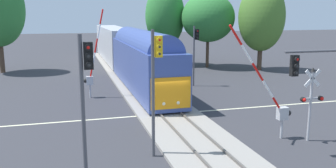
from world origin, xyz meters
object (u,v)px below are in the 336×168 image
(crossing_gate_near, at_px, (276,103))
(traffic_signal_near_left, at_px, (86,90))
(traffic_signal_near_right, at_px, (332,73))
(traffic_signal_far_side, at_px, (195,46))
(maple_right_background, at_px, (262,17))
(traffic_signal_median, at_px, (156,73))
(commuter_train, at_px, (126,49))
(crossing_signal_mast, at_px, (311,97))
(crossing_gate_far, at_px, (91,71))
(elm_centre_background, at_px, (165,16))
(oak_far_right, at_px, (208,18))

(crossing_gate_near, bearing_deg, traffic_signal_near_left, -161.19)
(traffic_signal_near_left, bearing_deg, traffic_signal_near_right, 5.74)
(traffic_signal_far_side, xyz_separation_m, maple_right_background, (11.09, 7.28, 2.64))
(traffic_signal_near_right, relative_size, traffic_signal_median, 0.87)
(commuter_train, distance_m, maple_right_background, 16.84)
(traffic_signal_near_left, relative_size, traffic_signal_far_side, 1.07)
(commuter_train, relative_size, crossing_signal_mast, 10.11)
(crossing_gate_far, xyz_separation_m, elm_centre_background, (10.92, 17.03, 4.37))
(crossing_gate_far, xyz_separation_m, traffic_signal_median, (2.19, -13.64, 1.91))
(traffic_signal_near_right, relative_size, traffic_signal_far_side, 0.93)
(traffic_signal_far_side, xyz_separation_m, oak_far_right, (5.72, 11.19, 2.53))
(crossing_gate_near, xyz_separation_m, traffic_signal_near_right, (1.48, -2.33, 1.96))
(crossing_gate_far, height_order, traffic_signal_median, crossing_gate_far)
(traffic_signal_near_right, xyz_separation_m, elm_centre_background, (0.29, 32.38, 2.54))
(commuter_train, bearing_deg, traffic_signal_near_right, -77.67)
(traffic_signal_far_side, xyz_separation_m, traffic_signal_median, (-7.75, -15.95, 0.27))
(commuter_train, height_order, traffic_signal_median, traffic_signal_median)
(maple_right_background, bearing_deg, oak_far_right, 143.90)
(oak_far_right, bearing_deg, traffic_signal_near_left, -119.28)
(maple_right_background, bearing_deg, elm_centre_background, 143.63)
(commuter_train, bearing_deg, traffic_signal_near_left, -101.83)
(elm_centre_background, height_order, maple_right_background, elm_centre_background)
(traffic_signal_near_left, height_order, traffic_signal_far_side, traffic_signal_near_left)
(crossing_gate_far, xyz_separation_m, maple_right_background, (21.03, 9.59, 4.28))
(crossing_signal_mast, xyz_separation_m, traffic_signal_median, (-8.58, 0.16, 1.63))
(crossing_gate_near, distance_m, maple_right_background, 25.92)
(maple_right_background, bearing_deg, crossing_gate_near, -117.72)
(commuter_train, xyz_separation_m, elm_centre_background, (6.19, 5.38, 3.79))
(crossing_signal_mast, bearing_deg, traffic_signal_far_side, 92.96)
(oak_far_right, bearing_deg, crossing_gate_far, -139.25)
(crossing_gate_near, relative_size, traffic_signal_median, 1.03)
(elm_centre_background, bearing_deg, maple_right_background, -36.37)
(traffic_signal_far_side, bearing_deg, maple_right_background, 33.27)
(commuter_train, height_order, crossing_gate_near, crossing_gate_near)
(commuter_train, height_order, crossing_signal_mast, commuter_train)
(traffic_signal_near_right, distance_m, elm_centre_background, 32.48)
(traffic_signal_near_right, distance_m, traffic_signal_near_left, 11.87)
(traffic_signal_near_left, relative_size, oak_far_right, 0.65)
(oak_far_right, bearing_deg, elm_centre_background, 143.33)
(traffic_signal_median, bearing_deg, maple_right_background, 50.95)
(commuter_train, distance_m, crossing_gate_near, 25.08)
(traffic_signal_near_right, height_order, maple_right_background, maple_right_background)
(oak_far_right, xyz_separation_m, elm_centre_background, (-4.74, 3.53, 0.21))
(crossing_signal_mast, distance_m, elm_centre_background, 31.09)
(commuter_train, xyz_separation_m, oak_far_right, (10.94, 1.85, 3.59))
(traffic_signal_near_left, height_order, traffic_signal_median, same)
(traffic_signal_far_side, distance_m, elm_centre_background, 15.00)
(traffic_signal_far_side, bearing_deg, crossing_gate_far, -166.92)
(crossing_gate_far, relative_size, traffic_signal_far_side, 1.26)
(commuter_train, relative_size, maple_right_background, 3.87)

